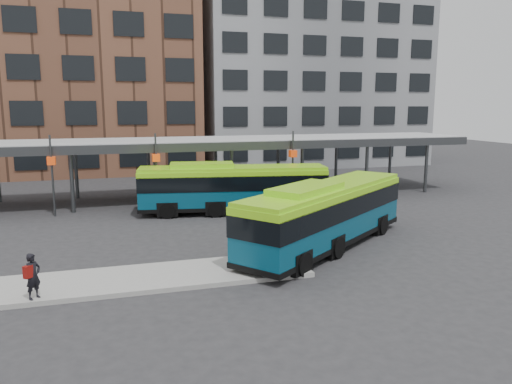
# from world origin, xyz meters

# --- Properties ---
(ground) EXTENTS (120.00, 120.00, 0.00)m
(ground) POSITION_xyz_m (0.00, 0.00, 0.00)
(ground) COLOR #28282B
(ground) RESTS_ON ground
(boarding_island) EXTENTS (14.00, 3.00, 0.18)m
(boarding_island) POSITION_xyz_m (-5.50, -3.00, 0.09)
(boarding_island) COLOR gray
(boarding_island) RESTS_ON ground
(canopy) EXTENTS (40.00, 6.53, 4.80)m
(canopy) POSITION_xyz_m (-0.06, 12.87, 3.91)
(canopy) COLOR #999B9E
(canopy) RESTS_ON ground
(building_brick) EXTENTS (26.00, 14.00, 22.00)m
(building_brick) POSITION_xyz_m (-10.00, 32.00, 11.00)
(building_brick) COLOR brown
(building_brick) RESTS_ON ground
(building_grey) EXTENTS (24.00, 14.00, 20.00)m
(building_grey) POSITION_xyz_m (16.00, 32.00, 10.00)
(building_grey) COLOR slate
(building_grey) RESTS_ON ground
(bus_front) EXTENTS (10.61, 8.86, 3.16)m
(bus_front) POSITION_xyz_m (3.56, -0.97, 1.65)
(bus_front) COLOR navy
(bus_front) RESTS_ON ground
(bus_rear) EXTENTS (11.47, 4.25, 3.10)m
(bus_rear) POSITION_xyz_m (1.31, 7.63, 1.61)
(bus_rear) COLOR navy
(bus_rear) RESTS_ON ground
(pedestrian) EXTENTS (0.66, 0.67, 1.55)m
(pedestrian) POSITION_xyz_m (-8.44, -4.21, 0.97)
(pedestrian) COLOR black
(pedestrian) RESTS_ON boarding_island
(bike_rack) EXTENTS (4.42, 1.22, 0.98)m
(bike_rack) POSITION_xyz_m (12.50, 11.80, 0.46)
(bike_rack) COLOR slate
(bike_rack) RESTS_ON ground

